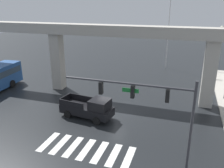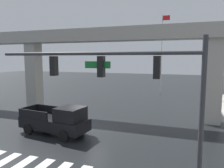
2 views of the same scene
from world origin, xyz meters
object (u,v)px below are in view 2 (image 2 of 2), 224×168
(pickup_truck, at_px, (58,121))
(traffic_signal_mast, at_px, (129,80))
(flagpole, at_px, (162,49))
(street_lamp_far_north, at_px, (218,64))

(pickup_truck, height_order, traffic_signal_mast, traffic_signal_mast)
(traffic_signal_mast, bearing_deg, flagpole, 92.94)
(pickup_truck, bearing_deg, traffic_signal_mast, -36.66)
(pickup_truck, relative_size, flagpole, 0.44)
(pickup_truck, bearing_deg, street_lamp_far_north, 58.25)
(traffic_signal_mast, distance_m, street_lamp_far_north, 26.38)
(pickup_truck, distance_m, traffic_signal_mast, 8.75)
(pickup_truck, bearing_deg, flagpole, 76.46)
(street_lamp_far_north, xyz_separation_m, flagpole, (-7.80, 0.29, 2.24))
(traffic_signal_mast, xyz_separation_m, street_lamp_far_north, (6.47, 25.58, -0.01))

